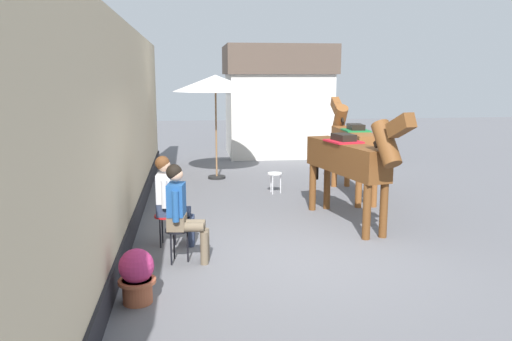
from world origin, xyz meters
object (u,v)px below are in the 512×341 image
Objects in this scene: seated_visitor_near at (181,208)px; seated_visitor_far at (169,196)px; flower_planter_near at (137,275)px; spare_stool_white at (275,175)px; saddled_horse_near at (350,159)px; saddled_horse_far at (352,142)px; cafe_parasol at (215,84)px.

seated_visitor_near is 0.78m from seated_visitor_far.
flower_planter_near is 1.39× the size of spare_stool_white.
seated_visitor_far is 3.16m from saddled_horse_near.
flower_planter_near is at bearing -129.45° from saddled_horse_far.
saddled_horse_far is 6.52× the size of spare_stool_white.
flower_planter_near is at bearing -100.25° from cafe_parasol.
spare_stool_white is at bearing 168.26° from saddled_horse_far.
saddled_horse_near is at bearing -64.92° from cafe_parasol.
seated_visitor_near is 4.53m from spare_stool_white.
saddled_horse_near is at bearing 13.99° from seated_visitor_far.
seated_visitor_near is at bearing 68.43° from flower_planter_near.
seated_visitor_near is at bearing -97.70° from cafe_parasol.
saddled_horse_far is at bearing 50.55° from flower_planter_near.
cafe_parasol is at bearing 122.57° from spare_stool_white.
saddled_horse_far reaches higher than flower_planter_near.
seated_visitor_far is at bearing 81.37° from flower_planter_near.
saddled_horse_near reaches higher than spare_stool_white.
spare_stool_white is at bearing 64.03° from seated_visitor_near.
seated_visitor_far is 3.97m from spare_stool_white.
saddled_horse_far is at bearing 45.96° from seated_visitor_near.
seated_visitor_far is 4.83m from saddled_horse_far.
saddled_horse_far is (3.79, 2.96, 0.38)m from seated_visitor_far.
saddled_horse_near is 1.15× the size of cafe_parasol.
seated_visitor_far is at bearing -123.30° from spare_stool_white.
spare_stool_white is (2.17, 3.30, -0.38)m from seated_visitor_far.
saddled_horse_near is 4.43m from flower_planter_near.
spare_stool_white is (-1.62, 0.34, -0.76)m from saddled_horse_far.
saddled_horse_near is at bearing 39.64° from flower_planter_near.
cafe_parasol reaches higher than seated_visitor_far.
seated_visitor_far is 3.02× the size of spare_stool_white.
saddled_horse_near reaches higher than seated_visitor_near.
seated_visitor_near reaches higher than spare_stool_white.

